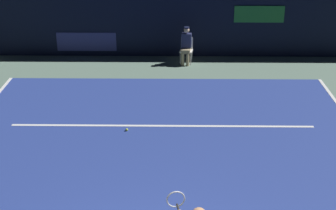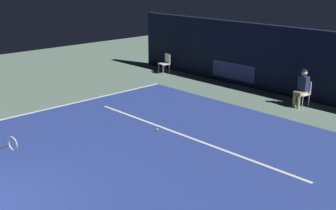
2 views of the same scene
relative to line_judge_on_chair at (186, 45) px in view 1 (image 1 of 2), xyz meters
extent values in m
plane|color=slate|center=(-0.73, -6.91, -0.69)|extent=(32.48, 32.48, 0.00)
cube|color=navy|center=(-0.73, -6.91, -0.68)|extent=(10.28, 10.68, 0.01)
cube|color=white|center=(-0.73, -5.04, -0.67)|extent=(8.02, 0.10, 0.01)
cube|color=black|center=(-0.73, 0.95, 0.61)|extent=(16.79, 0.30, 2.60)
cube|color=navy|center=(-3.67, 0.79, -0.14)|extent=(2.20, 0.04, 0.70)
cube|color=#1E6B2D|center=(2.63, 0.79, 0.91)|extent=(1.80, 0.04, 0.60)
cylinder|color=black|center=(-0.34, -10.55, 0.66)|extent=(0.08, 0.30, 0.03)
torus|color=#B2B2B7|center=(-0.39, -10.27, 0.66)|extent=(0.30, 0.07, 0.30)
cube|color=white|center=(0.00, 0.01, -0.23)|extent=(0.49, 0.46, 0.04)
cube|color=white|center=(0.03, 0.21, 0.00)|extent=(0.42, 0.09, 0.42)
cylinder|color=#B2B2B7|center=(-0.21, -0.13, -0.46)|extent=(0.03, 0.03, 0.46)
cylinder|color=#B2B2B7|center=(0.16, -0.18, -0.46)|extent=(0.03, 0.03, 0.46)
cylinder|color=#B2B2B7|center=(-0.16, 0.21, -0.46)|extent=(0.03, 0.03, 0.46)
cylinder|color=#B2B2B7|center=(0.21, 0.16, -0.46)|extent=(0.03, 0.03, 0.46)
cube|color=tan|center=(-0.01, -0.06, -0.19)|extent=(0.37, 0.44, 0.14)
cylinder|color=tan|center=(-0.12, -0.23, -0.46)|extent=(0.11, 0.11, 0.46)
cylinder|color=tan|center=(0.05, -0.26, -0.46)|extent=(0.11, 0.11, 0.46)
cube|color=#23284C|center=(0.01, 0.05, 0.14)|extent=(0.37, 0.27, 0.52)
sphere|color=beige|center=(0.01, 0.05, 0.52)|extent=(0.20, 0.20, 0.20)
cylinder|color=#141933|center=(0.01, 0.05, 0.61)|extent=(0.19, 0.19, 0.04)
sphere|color=#CCE033|center=(-1.64, -5.34, -0.64)|extent=(0.07, 0.07, 0.07)
camera|label=1|loc=(-0.43, -16.69, 5.17)|focal=52.56mm
camera|label=2|loc=(7.52, -13.54, 3.93)|focal=46.84mm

